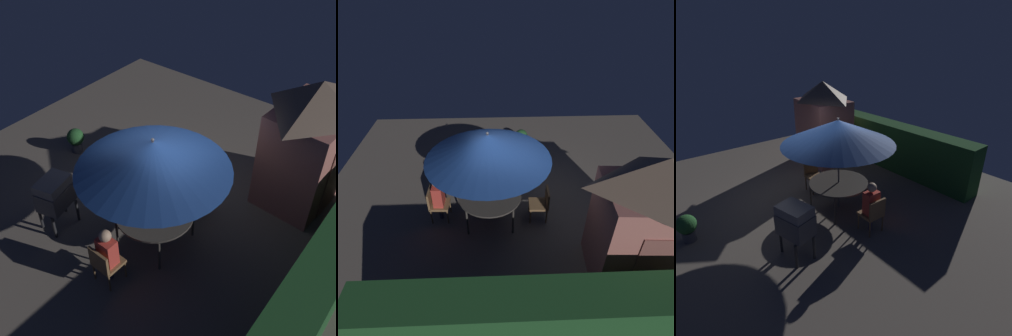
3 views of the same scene
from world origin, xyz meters
TOP-DOWN VIEW (x-y plane):
  - ground_plane at (0.00, 0.00)m, footprint 11.00×11.00m
  - hedge_backdrop at (0.00, 3.50)m, footprint 5.71×0.70m
  - garden_shed at (-2.19, 2.04)m, footprint 2.00×1.57m
  - patio_table at (0.78, 0.36)m, footprint 1.54×1.54m
  - patio_umbrella at (0.78, 0.36)m, footprint 2.82×2.82m
  - bbq_grill at (1.68, -1.47)m, footprint 0.80×0.65m
  - chair_near_shed at (2.12, 0.31)m, footprint 0.48×0.48m
  - chair_far_side at (-0.50, 0.41)m, footprint 0.48×0.48m
  - potted_plant_by_shed at (-0.28, -3.11)m, footprint 0.44×0.44m
  - person_in_red at (2.03, 0.31)m, footprint 0.25×0.35m

SIDE VIEW (x-z plane):
  - ground_plane at x=0.00m, z-range 0.00..0.00m
  - potted_plant_by_shed at x=-0.28m, z-range 0.05..0.70m
  - chair_near_shed at x=2.12m, z-range 0.07..0.97m
  - chair_far_side at x=-0.50m, z-range 0.07..0.97m
  - patio_table at x=0.78m, z-range 0.34..1.10m
  - hedge_backdrop at x=0.00m, z-range 0.00..1.56m
  - person_in_red at x=2.03m, z-range 0.15..1.41m
  - bbq_grill at x=1.68m, z-range 0.25..1.45m
  - garden_shed at x=-2.19m, z-range 0.03..2.89m
  - patio_umbrella at x=0.78m, z-range 0.88..3.36m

